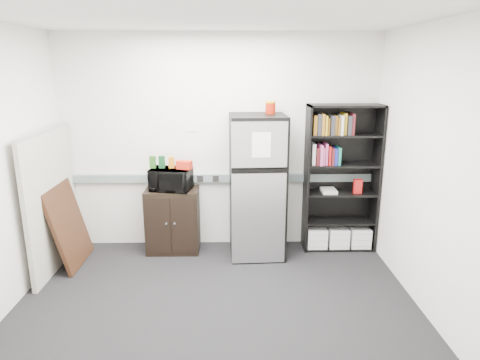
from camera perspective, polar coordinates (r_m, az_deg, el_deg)
The scene contains 17 objects.
floor at distance 4.28m, azimuth -3.27°, elevation -17.59°, with size 4.00×4.00×0.00m, color black.
wall_back at distance 5.43m, azimuth -2.78°, elevation 4.93°, with size 4.00×0.02×2.70m, color white.
wall_right at distance 4.15m, azimuth 25.23°, elevation 0.28°, with size 0.02×3.50×2.70m, color white.
ceiling at distance 3.62m, azimuth -3.94°, elevation 21.29°, with size 4.00×3.50×0.02m, color white.
electrical_raceway at distance 5.50m, azimuth -2.73°, elevation 0.25°, with size 3.92×0.05×0.10m, color slate.
wall_note at distance 5.42m, azimuth -6.54°, elevation 6.96°, with size 0.14×0.00×0.10m, color white.
bookshelf at distance 5.52m, azimuth 13.31°, elevation 0.04°, with size 0.90×0.34×1.85m.
cubicle_partition at distance 5.33m, azimuth -23.83°, elevation -2.53°, with size 0.06×1.30×1.62m.
cabinet at distance 5.49m, azimuth -8.93°, elevation -5.33°, with size 0.65×0.44×0.82m.
microwave at distance 5.31m, azimuth -9.19°, elevation 0.10°, with size 0.49×0.33×0.27m, color black.
snack_box_a at distance 5.33m, azimuth -11.57°, elevation 2.36°, with size 0.07×0.05×0.15m, color #235317.
snack_box_b at distance 5.31m, azimuth -10.39°, elevation 2.37°, with size 0.07×0.05×0.15m, color #0D3C19.
snack_box_c at distance 5.30m, azimuth -9.13°, elevation 2.34°, with size 0.07×0.05×0.14m, color #CA6E13.
snack_bag at distance 5.23m, azimuth -7.45°, elevation 2.02°, with size 0.18×0.10×0.10m, color red.
refrigerator at distance 5.23m, azimuth 2.31°, elevation -0.86°, with size 0.69×0.71×1.74m.
coffee_can at distance 5.19m, azimuth 4.08°, elevation 9.76°, with size 0.12×0.12×0.17m.
framed_poster at distance 5.44m, azimuth -21.88°, elevation -5.52°, with size 0.28×0.77×0.97m.
Camera 1 is at (0.17, -3.60, 2.31)m, focal length 32.00 mm.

